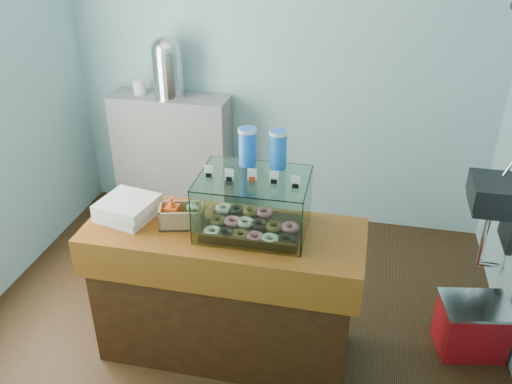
% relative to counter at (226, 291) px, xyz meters
% --- Properties ---
extents(ground, '(3.50, 3.50, 0.00)m').
position_rel_counter_xyz_m(ground, '(0.00, 0.25, -0.46)').
color(ground, black).
rests_on(ground, ground).
extents(room_shell, '(3.54, 3.04, 2.82)m').
position_rel_counter_xyz_m(room_shell, '(0.03, 0.26, 1.25)').
color(room_shell, '#82B3BD').
rests_on(room_shell, ground).
extents(counter, '(1.60, 0.60, 0.90)m').
position_rel_counter_xyz_m(counter, '(0.00, 0.00, 0.00)').
color(counter, '#3E1F0C').
rests_on(counter, ground).
extents(back_shelf, '(1.00, 0.32, 1.10)m').
position_rel_counter_xyz_m(back_shelf, '(-0.90, 1.57, 0.09)').
color(back_shelf, gray).
rests_on(back_shelf, ground).
extents(display_case, '(0.61, 0.45, 0.55)m').
position_rel_counter_xyz_m(display_case, '(0.16, 0.07, 0.61)').
color(display_case, '#321E0F').
rests_on(display_case, counter).
extents(condiment_crate, '(0.28, 0.21, 0.18)m').
position_rel_counter_xyz_m(condiment_crate, '(-0.25, -0.00, 0.51)').
color(condiment_crate, '#A17B50').
rests_on(condiment_crate, counter).
extents(pastry_boxes, '(0.36, 0.36, 0.12)m').
position_rel_counter_xyz_m(pastry_boxes, '(-0.58, 0.01, 0.50)').
color(pastry_boxes, silver).
rests_on(pastry_boxes, counter).
extents(coffee_urn, '(0.27, 0.27, 0.51)m').
position_rel_counter_xyz_m(coffee_urn, '(-0.88, 1.55, 0.91)').
color(coffee_urn, silver).
rests_on(coffee_urn, back_shelf).
extents(red_cooler, '(0.46, 0.38, 0.36)m').
position_rel_counter_xyz_m(red_cooler, '(1.51, 0.32, -0.28)').
color(red_cooler, '#B70E15').
rests_on(red_cooler, ground).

